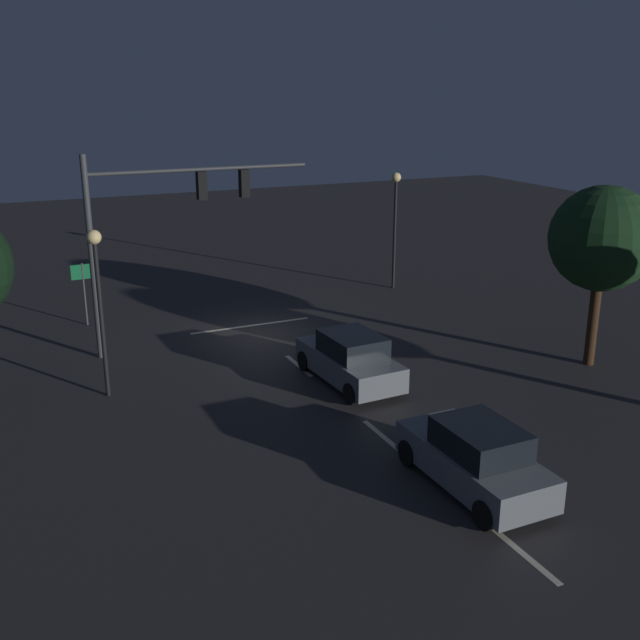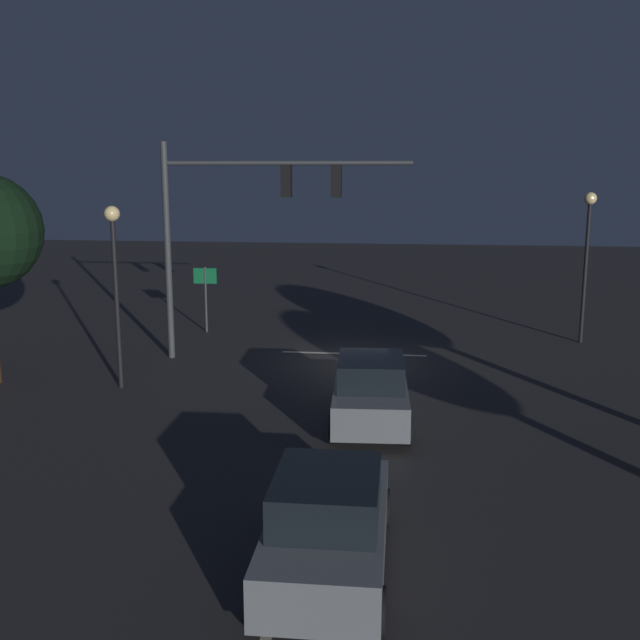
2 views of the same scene
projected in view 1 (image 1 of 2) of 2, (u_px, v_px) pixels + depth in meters
The scene contains 12 objects.
ground_plane at pixel (259, 333), 29.46m from camera, with size 80.00×80.00×0.00m, color #2D2B2B.
traffic_signal_assembly at pixel (162, 214), 26.34m from camera, with size 8.09×0.47×7.14m.
lane_dash_far at pixel (299, 366), 25.99m from camera, with size 2.20×0.16×0.01m, color beige.
lane_dash_mid at pixel (383, 436), 20.79m from camera, with size 2.20×0.16×0.01m, color beige.
lane_dash_near at pixel (524, 554), 15.59m from camera, with size 2.20×0.16×0.01m, color beige.
stop_bar at pixel (251, 326), 30.30m from camera, with size 5.00×0.16×0.01m, color beige.
car_approaching at pixel (350, 359), 24.34m from camera, with size 2.10×4.44×1.70m.
car_distant at pixel (475, 458), 17.94m from camera, with size 1.94×4.39×1.70m.
street_lamp_left_kerb at pixel (395, 209), 34.75m from camera, with size 0.44×0.44×5.47m.
street_lamp_right_kerb at pixel (98, 283), 22.43m from camera, with size 0.44×0.44×5.27m.
route_sign at pixel (83, 281), 29.87m from camera, with size 0.90×0.10×2.56m.
tree_left_near at pixel (602, 239), 24.85m from camera, with size 3.54×3.54×6.22m.
Camera 1 is at (9.43, 26.40, 9.37)m, focal length 42.07 mm.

